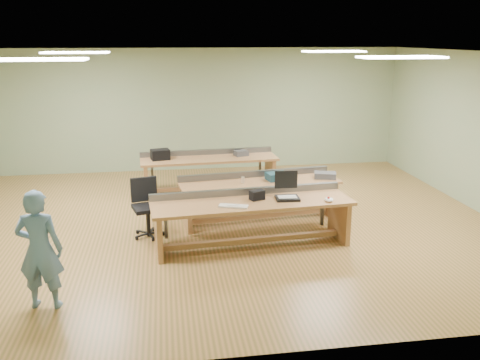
{
  "coord_description": "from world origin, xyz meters",
  "views": [
    {
      "loc": [
        -0.93,
        -8.59,
        3.26
      ],
      "look_at": [
        0.28,
        -0.6,
        0.97
      ],
      "focal_mm": 38.0,
      "sensor_mm": 36.0,
      "label": 1
    }
  ],
  "objects_px": {
    "workbench_mid": "(259,191)",
    "laptop_base": "(287,198)",
    "camera_bag": "(257,195)",
    "workbench_front": "(252,212)",
    "person": "(40,250)",
    "mug": "(276,179)",
    "task_chair": "(147,215)",
    "workbench_back": "(209,166)",
    "drinks_can": "(243,180)",
    "parts_bin_teal": "(277,176)",
    "parts_bin_grey": "(325,175)"
  },
  "relations": [
    {
      "from": "workbench_back",
      "to": "parts_bin_teal",
      "type": "bearing_deg",
      "value": -64.29
    },
    {
      "from": "laptop_base",
      "to": "parts_bin_grey",
      "type": "height_order",
      "value": "parts_bin_grey"
    },
    {
      "from": "camera_bag",
      "to": "mug",
      "type": "height_order",
      "value": "camera_bag"
    },
    {
      "from": "mug",
      "to": "parts_bin_grey",
      "type": "bearing_deg",
      "value": 4.44
    },
    {
      "from": "camera_bag",
      "to": "workbench_front",
      "type": "bearing_deg",
      "value": -173.94
    },
    {
      "from": "workbench_mid",
      "to": "task_chair",
      "type": "height_order",
      "value": "task_chair"
    },
    {
      "from": "task_chair",
      "to": "parts_bin_teal",
      "type": "height_order",
      "value": "task_chair"
    },
    {
      "from": "person",
      "to": "mug",
      "type": "xyz_separation_m",
      "value": [
        3.5,
        2.59,
        0.03
      ]
    },
    {
      "from": "mug",
      "to": "camera_bag",
      "type": "bearing_deg",
      "value": -117.81
    },
    {
      "from": "workbench_back",
      "to": "person",
      "type": "xyz_separation_m",
      "value": [
        -2.48,
        -4.62,
        0.21
      ]
    },
    {
      "from": "camera_bag",
      "to": "mug",
      "type": "xyz_separation_m",
      "value": [
        0.53,
        1.01,
        -0.03
      ]
    },
    {
      "from": "workbench_mid",
      "to": "camera_bag",
      "type": "xyz_separation_m",
      "value": [
        -0.24,
        -1.06,
        0.27
      ]
    },
    {
      "from": "task_chair",
      "to": "parts_bin_grey",
      "type": "height_order",
      "value": "task_chair"
    },
    {
      "from": "workbench_front",
      "to": "workbench_mid",
      "type": "relative_size",
      "value": 1.1
    },
    {
      "from": "workbench_back",
      "to": "task_chair",
      "type": "relative_size",
      "value": 3.02
    },
    {
      "from": "workbench_front",
      "to": "drinks_can",
      "type": "bearing_deg",
      "value": 84.6
    },
    {
      "from": "parts_bin_grey",
      "to": "camera_bag",
      "type": "bearing_deg",
      "value": -143.76
    },
    {
      "from": "workbench_front",
      "to": "task_chair",
      "type": "relative_size",
      "value": 3.31
    },
    {
      "from": "mug",
      "to": "drinks_can",
      "type": "bearing_deg",
      "value": -178.17
    },
    {
      "from": "camera_bag",
      "to": "laptop_base",
      "type": "bearing_deg",
      "value": -29.18
    },
    {
      "from": "workbench_mid",
      "to": "laptop_base",
      "type": "xyz_separation_m",
      "value": [
        0.24,
        -1.12,
        0.21
      ]
    },
    {
      "from": "workbench_front",
      "to": "laptop_base",
      "type": "xyz_separation_m",
      "value": [
        0.57,
        -0.01,
        0.21
      ]
    },
    {
      "from": "laptop_base",
      "to": "parts_bin_teal",
      "type": "height_order",
      "value": "parts_bin_teal"
    },
    {
      "from": "laptop_base",
      "to": "parts_bin_teal",
      "type": "xyz_separation_m",
      "value": [
        0.09,
        1.15,
        0.05
      ]
    },
    {
      "from": "task_chair",
      "to": "workbench_front",
      "type": "bearing_deg",
      "value": -36.5
    },
    {
      "from": "workbench_back",
      "to": "task_chair",
      "type": "distance_m",
      "value": 2.73
    },
    {
      "from": "mug",
      "to": "drinks_can",
      "type": "height_order",
      "value": "drinks_can"
    },
    {
      "from": "workbench_mid",
      "to": "laptop_base",
      "type": "bearing_deg",
      "value": -84.39
    },
    {
      "from": "task_chair",
      "to": "mug",
      "type": "bearing_deg",
      "value": -5.08
    },
    {
      "from": "workbench_front",
      "to": "workbench_back",
      "type": "bearing_deg",
      "value": 92.99
    },
    {
      "from": "workbench_mid",
      "to": "task_chair",
      "type": "xyz_separation_m",
      "value": [
        -2.0,
        -0.44,
        -0.2
      ]
    },
    {
      "from": "person",
      "to": "parts_bin_teal",
      "type": "xyz_separation_m",
      "value": [
        3.55,
        2.68,
        0.05
      ]
    },
    {
      "from": "parts_bin_grey",
      "to": "workbench_front",
      "type": "bearing_deg",
      "value": -144.19
    },
    {
      "from": "workbench_front",
      "to": "laptop_base",
      "type": "height_order",
      "value": "workbench_front"
    },
    {
      "from": "laptop_base",
      "to": "task_chair",
      "type": "bearing_deg",
      "value": 165.79
    },
    {
      "from": "workbench_back",
      "to": "camera_bag",
      "type": "relative_size",
      "value": 13.14
    },
    {
      "from": "workbench_back",
      "to": "drinks_can",
      "type": "height_order",
      "value": "same"
    },
    {
      "from": "workbench_front",
      "to": "task_chair",
      "type": "xyz_separation_m",
      "value": [
        -1.67,
        0.67,
        -0.21
      ]
    },
    {
      "from": "laptop_base",
      "to": "camera_bag",
      "type": "height_order",
      "value": "camera_bag"
    },
    {
      "from": "workbench_mid",
      "to": "drinks_can",
      "type": "distance_m",
      "value": 0.41
    },
    {
      "from": "workbench_mid",
      "to": "camera_bag",
      "type": "distance_m",
      "value": 1.12
    },
    {
      "from": "laptop_base",
      "to": "camera_bag",
      "type": "distance_m",
      "value": 0.49
    },
    {
      "from": "person",
      "to": "camera_bag",
      "type": "xyz_separation_m",
      "value": [
        2.97,
        1.59,
        0.06
      ]
    },
    {
      "from": "camera_bag",
      "to": "drinks_can",
      "type": "distance_m",
      "value": 0.99
    },
    {
      "from": "workbench_front",
      "to": "camera_bag",
      "type": "relative_size",
      "value": 14.4
    },
    {
      "from": "camera_bag",
      "to": "task_chair",
      "type": "bearing_deg",
      "value": 138.46
    },
    {
      "from": "laptop_base",
      "to": "parts_bin_teal",
      "type": "relative_size",
      "value": 0.98
    },
    {
      "from": "workbench_mid",
      "to": "laptop_base",
      "type": "relative_size",
      "value": 8.0
    },
    {
      "from": "person",
      "to": "mug",
      "type": "bearing_deg",
      "value": -135.93
    },
    {
      "from": "task_chair",
      "to": "parts_bin_teal",
      "type": "xyz_separation_m",
      "value": [
        2.33,
        0.47,
        0.46
      ]
    }
  ]
}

